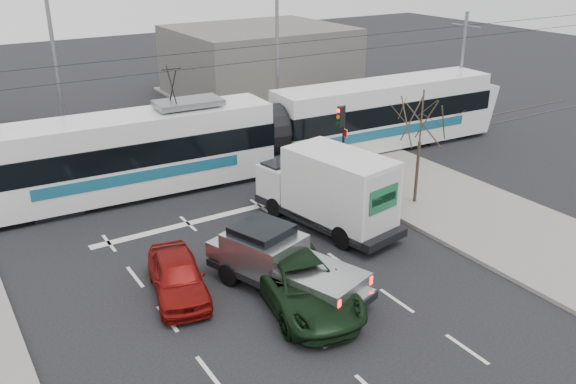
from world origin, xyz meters
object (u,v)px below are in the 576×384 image
red_car (177,276)px  street_lamp_far (52,66)px  tram (270,131)px  green_car (302,283)px  street_lamp_near (274,51)px  silver_pickup (279,261)px  box_truck (329,190)px  navy_pickup (348,179)px  bare_tree (421,122)px  traffic_signal (342,127)px

red_car → street_lamp_far: bearing=102.8°
tram → green_car: (-5.55, -11.34, -1.22)m
street_lamp_near → silver_pickup: (-8.43, -14.30, -4.07)m
tram → box_truck: size_ratio=4.03×
street_lamp_near → silver_pickup: bearing=-120.5°
silver_pickup → navy_pickup: bearing=18.1°
bare_tree → box_truck: bare_tree is taller
silver_pickup → navy_pickup: 8.24m
tram → silver_pickup: bearing=-116.1°
silver_pickup → green_car: 1.23m
navy_pickup → red_car: (-9.64, -3.49, -0.26)m
street_lamp_near → tram: size_ratio=0.33×
tram → box_truck: bearing=-98.7°
navy_pickup → tram: bearing=98.7°
street_lamp_far → tram: bearing=-35.2°
tram → navy_pickup: 5.41m
bare_tree → silver_pickup: 9.56m
street_lamp_near → box_truck: street_lamp_near is taller
street_lamp_far → green_car: (3.17, -17.50, -4.36)m
bare_tree → green_car: (-8.62, -4.00, -3.04)m
street_lamp_near → navy_pickup: size_ratio=1.93×
street_lamp_far → box_truck: street_lamp_far is taller
traffic_signal → navy_pickup: 2.77m
street_lamp_far → red_car: bearing=-89.8°
street_lamp_near → navy_pickup: street_lamp_near is taller
street_lamp_near → silver_pickup: 17.09m
bare_tree → green_car: 9.97m
silver_pickup → box_truck: bearing=17.3°
traffic_signal → navy_pickup: traffic_signal is taller
red_car → box_truck: bearing=25.1°
bare_tree → green_car: bare_tree is taller
navy_pickup → green_car: bearing=-138.5°
traffic_signal → green_car: 11.13m
navy_pickup → green_car: size_ratio=0.86×
green_car → red_car: 4.09m
silver_pickup → red_car: bearing=136.2°
tram → box_truck: (-1.48, -7.12, -0.37)m
red_car → bare_tree: bearing=19.3°
street_lamp_far → green_car: bearing=-79.7°
green_car → red_car: green_car is taller
silver_pickup → green_car: (0.10, -1.20, -0.28)m
silver_pickup → street_lamp_near: bearing=40.9°
street_lamp_far → silver_pickup: (3.07, -16.30, -4.07)m
street_lamp_far → box_truck: 15.53m
tram → silver_pickup: size_ratio=4.50×
street_lamp_far → box_truck: bearing=-61.4°
navy_pickup → green_car: 8.93m
street_lamp_far → red_car: 15.51m
traffic_signal → red_car: traffic_signal is taller
street_lamp_far → bare_tree: bearing=-48.9°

